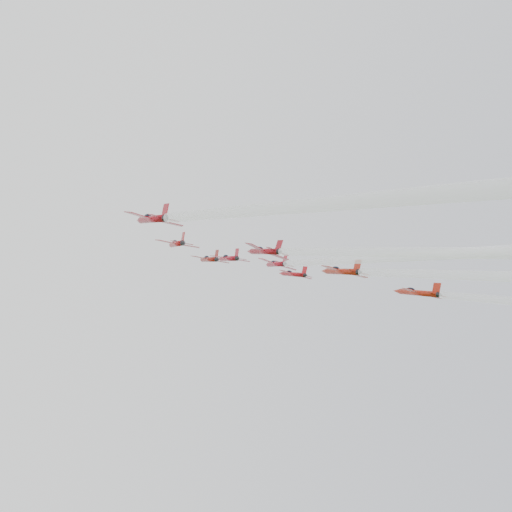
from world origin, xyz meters
name	(u,v)px	position (x,y,z in m)	size (l,w,h in m)	color
jet_lead	(209,259)	(-0.97, 26.19, 169.79)	(10.27, 13.29, 7.91)	maroon
jet_row2_left	(176,244)	(-14.54, 11.43, 161.83)	(9.91, 12.82, 7.63)	#A60F11
jet_row2_center	(228,258)	(-1.42, 13.06, 162.70)	(9.62, 12.45, 7.41)	#A70F21
jet_row2_right	(293,274)	(13.96, 10.22, 161.17)	(8.77, 11.35, 6.75)	#AB1018
jet_center	(406,265)	(3.98, -36.60, 135.84)	(8.76, 84.14, 46.11)	#AF1022
jet_rear_farleft	(288,178)	(-26.98, -56.31, 125.21)	(10.06, 96.67, 52.97)	#A10F1A
jet_rear_left	(433,244)	(-5.73, -51.05, 128.05)	(9.09, 87.35, 47.87)	maroon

